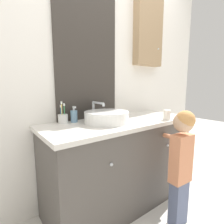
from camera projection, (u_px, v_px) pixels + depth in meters
The scene contains 8 objects.
ground_plane at pixel (143, 219), 1.51m from camera, with size 10.00×10.00×0.00m, color beige.
wall_back at pixel (104, 71), 1.82m from camera, with size 3.20×0.18×2.50m.
vanity_counter at pixel (121, 162), 1.69m from camera, with size 1.46×0.59×0.82m.
sink_basin at pixel (106, 117), 1.53m from camera, with size 0.39×0.44×0.17m.
toothbrush_holder at pixel (63, 118), 1.50m from camera, with size 0.08×0.08×0.19m.
soap_dispenser at pixel (74, 116), 1.54m from camera, with size 0.06×0.06×0.14m.
child_figure at pixel (181, 157), 1.39m from camera, with size 0.20×0.45×0.96m.
drinking_cup at pixel (167, 115), 1.65m from camera, with size 0.07×0.07×0.09m, color silver.
Camera 1 is at (-1.03, -0.91, 1.15)m, focal length 28.00 mm.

